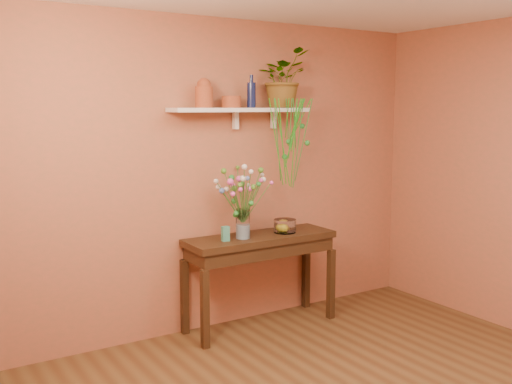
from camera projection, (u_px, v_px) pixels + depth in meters
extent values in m
cube|color=#AF5C40|center=(229.00, 175.00, 5.24)|extent=(4.00, 0.04, 2.70)
cube|color=#AF5C40|center=(52.00, 247.00, 2.51)|extent=(0.04, 4.00, 2.70)
cube|color=#321F12|center=(260.00, 238.00, 5.21)|extent=(1.36, 0.44, 0.06)
cube|color=#321F12|center=(260.00, 248.00, 5.23)|extent=(1.31, 0.40, 0.12)
cube|color=#321F12|center=(205.00, 309.00, 4.78)|extent=(0.06, 0.06, 0.65)
cube|color=#321F12|center=(331.00, 284.00, 5.46)|extent=(0.06, 0.06, 0.65)
cube|color=#321F12|center=(185.00, 297.00, 5.09)|extent=(0.06, 0.06, 0.65)
cube|color=#321F12|center=(306.00, 274.00, 5.78)|extent=(0.06, 0.06, 0.65)
cube|color=white|center=(241.00, 110.00, 5.08)|extent=(1.30, 0.24, 0.04)
cube|color=white|center=(236.00, 121.00, 5.17)|extent=(0.04, 0.05, 0.15)
cube|color=white|center=(274.00, 120.00, 5.38)|extent=(0.04, 0.05, 0.15)
cylinder|color=#993E2A|center=(204.00, 97.00, 4.84)|extent=(0.17, 0.17, 0.17)
sphere|color=#993E2A|center=(204.00, 85.00, 4.83)|extent=(0.11, 0.11, 0.11)
cylinder|color=#993E2A|center=(231.00, 102.00, 5.01)|extent=(0.17, 0.17, 0.10)
cylinder|color=#10173D|center=(251.00, 95.00, 5.09)|extent=(0.09, 0.09, 0.22)
cylinder|color=#10173D|center=(251.00, 79.00, 5.07)|extent=(0.03, 0.03, 0.06)
imported|color=#267A2B|center=(282.00, 78.00, 5.29)|extent=(0.59, 0.56, 0.52)
cylinder|color=#267A2B|center=(278.00, 141.00, 5.16)|extent=(0.23, 0.23, 0.74)
cylinder|color=#23981D|center=(299.00, 122.00, 5.33)|extent=(0.22, 0.07, 0.42)
cylinder|color=#23981D|center=(282.00, 142.00, 5.21)|extent=(0.18, 0.13, 0.76)
cylinder|color=#267A2B|center=(294.00, 124.00, 5.18)|extent=(0.17, 0.19, 0.45)
cylinder|color=#23981D|center=(282.00, 143.00, 5.20)|extent=(0.24, 0.11, 0.78)
cylinder|color=#23981D|center=(276.00, 143.00, 5.17)|extent=(0.27, 0.17, 0.78)
cylinder|color=#267A2B|center=(290.00, 129.00, 5.20)|extent=(0.05, 0.11, 0.53)
cylinder|color=#23981D|center=(296.00, 119.00, 5.26)|extent=(0.08, 0.09, 0.36)
cylinder|color=#23981D|center=(287.00, 119.00, 5.19)|extent=(0.09, 0.18, 0.35)
cylinder|color=#267A2B|center=(287.00, 119.00, 5.22)|extent=(0.08, 0.07, 0.35)
cylinder|color=#23981D|center=(293.00, 134.00, 5.18)|extent=(0.03, 0.21, 0.61)
cylinder|color=#23981D|center=(294.00, 144.00, 5.23)|extent=(0.09, 0.21, 0.80)
cylinder|color=#267A2B|center=(298.00, 144.00, 5.27)|extent=(0.02, 0.14, 0.80)
cylinder|color=#23981D|center=(294.00, 125.00, 5.25)|extent=(0.01, 0.10, 0.47)
cylinder|color=#23981D|center=(297.00, 121.00, 5.21)|extent=(0.04, 0.20, 0.39)
cylinder|color=#267A2B|center=(303.00, 141.00, 5.26)|extent=(0.02, 0.23, 0.74)
cylinder|color=#23981D|center=(297.00, 124.00, 5.24)|extent=(0.12, 0.05, 0.45)
sphere|color=#267A2B|center=(302.00, 126.00, 5.33)|extent=(0.05, 0.05, 0.05)
sphere|color=#267A2B|center=(285.00, 157.00, 5.28)|extent=(0.05, 0.05, 0.05)
sphere|color=#267A2B|center=(307.00, 143.00, 5.28)|extent=(0.05, 0.05, 0.05)
sphere|color=#267A2B|center=(289.00, 142.00, 5.27)|extent=(0.05, 0.05, 0.05)
cylinder|color=white|center=(243.00, 224.00, 5.06)|extent=(0.12, 0.12, 0.25)
cylinder|color=silver|center=(243.00, 231.00, 5.07)|extent=(0.11, 0.11, 0.12)
cylinder|color=#386B28|center=(247.00, 197.00, 4.94)|extent=(0.04, 0.19, 0.45)
sphere|color=silver|center=(251.00, 172.00, 4.83)|extent=(0.04, 0.04, 0.04)
cylinder|color=#386B28|center=(251.00, 203.00, 4.99)|extent=(0.06, 0.17, 0.34)
sphere|color=#267A2B|center=(259.00, 184.00, 4.91)|extent=(0.04, 0.04, 0.04)
cylinder|color=#386B28|center=(248.00, 205.00, 5.00)|extent=(0.04, 0.12, 0.31)
sphere|color=#549630|center=(253.00, 187.00, 4.94)|extent=(0.05, 0.05, 0.05)
cylinder|color=#386B28|center=(246.00, 205.00, 5.04)|extent=(0.05, 0.05, 0.29)
sphere|color=#E74DB8|center=(250.00, 189.00, 5.01)|extent=(0.05, 0.05, 0.05)
cylinder|color=#386B28|center=(257.00, 203.00, 5.00)|extent=(0.16, 0.20, 0.36)
sphere|color=#E74DB8|center=(272.00, 183.00, 4.94)|extent=(0.03, 0.03, 0.03)
cylinder|color=#386B28|center=(252.00, 201.00, 5.03)|extent=(0.12, 0.11, 0.37)
sphere|color=#E74DB8|center=(261.00, 180.00, 4.99)|extent=(0.04, 0.04, 0.04)
cylinder|color=#386B28|center=(252.00, 196.00, 5.08)|extent=(0.19, 0.01, 0.44)
sphere|color=#549630|center=(261.00, 170.00, 5.09)|extent=(0.05, 0.05, 0.05)
cylinder|color=#386B28|center=(253.00, 201.00, 5.06)|extent=(0.18, 0.06, 0.36)
sphere|color=silver|center=(263.00, 180.00, 5.06)|extent=(0.05, 0.05, 0.05)
cylinder|color=#386B28|center=(253.00, 198.00, 5.11)|extent=(0.23, 0.05, 0.39)
sphere|color=silver|center=(262.00, 175.00, 5.16)|extent=(0.03, 0.03, 0.03)
cylinder|color=#386B28|center=(245.00, 200.00, 5.07)|extent=(0.07, 0.04, 0.37)
sphere|color=#5474C4|center=(247.00, 178.00, 5.07)|extent=(0.04, 0.04, 0.04)
cylinder|color=#386B28|center=(246.00, 203.00, 5.07)|extent=(0.08, 0.04, 0.31)
sphere|color=silver|center=(248.00, 185.00, 5.08)|extent=(0.03, 0.03, 0.03)
cylinder|color=#386B28|center=(243.00, 203.00, 5.08)|extent=(0.05, 0.09, 0.32)
sphere|color=#267A2B|center=(243.00, 183.00, 5.11)|extent=(0.04, 0.04, 0.04)
cylinder|color=#386B28|center=(240.00, 194.00, 5.15)|extent=(0.09, 0.24, 0.45)
sphere|color=#549630|center=(238.00, 167.00, 5.25)|extent=(0.04, 0.04, 0.04)
cylinder|color=#386B28|center=(243.00, 205.00, 5.12)|extent=(0.09, 0.14, 0.28)
sphere|color=#E74DB8|center=(243.00, 188.00, 5.18)|extent=(0.04, 0.04, 0.04)
cylinder|color=#386B28|center=(241.00, 200.00, 5.10)|extent=(0.04, 0.13, 0.36)
sphere|color=#E74DB8|center=(239.00, 179.00, 5.13)|extent=(0.05, 0.05, 0.05)
cylinder|color=#386B28|center=(238.00, 204.00, 5.11)|extent=(0.01, 0.16, 0.30)
sphere|color=#E74DB8|center=(233.00, 185.00, 5.15)|extent=(0.04, 0.04, 0.04)
cylinder|color=#386B28|center=(239.00, 205.00, 5.07)|extent=(0.04, 0.09, 0.28)
sphere|color=#549630|center=(234.00, 188.00, 5.07)|extent=(0.06, 0.06, 0.06)
cylinder|color=#386B28|center=(230.00, 204.00, 5.07)|extent=(0.14, 0.18, 0.30)
sphere|color=silver|center=(218.00, 187.00, 5.08)|extent=(0.04, 0.04, 0.04)
cylinder|color=#386B28|center=(235.00, 206.00, 5.05)|extent=(0.11, 0.10, 0.28)
sphere|color=silver|center=(226.00, 189.00, 5.05)|extent=(0.04, 0.04, 0.04)
cylinder|color=#386B28|center=(232.00, 206.00, 5.03)|extent=(0.16, 0.09, 0.28)
sphere|color=#5474C4|center=(222.00, 191.00, 5.00)|extent=(0.05, 0.05, 0.05)
cylinder|color=#386B28|center=(230.00, 202.00, 5.02)|extent=(0.21, 0.10, 0.36)
sphere|color=silver|center=(216.00, 181.00, 4.97)|extent=(0.04, 0.04, 0.04)
cylinder|color=#386B28|center=(237.00, 200.00, 5.01)|extent=(0.11, 0.02, 0.39)
sphere|color=#267A2B|center=(232.00, 178.00, 4.96)|extent=(0.05, 0.05, 0.05)
cylinder|color=#386B28|center=(233.00, 197.00, 4.98)|extent=(0.19, 0.02, 0.45)
sphere|color=#549630|center=(224.00, 171.00, 4.89)|extent=(0.05, 0.05, 0.05)
cylinder|color=#386B28|center=(237.00, 202.00, 5.00)|extent=(0.13, 0.02, 0.36)
sphere|color=#E74DB8|center=(230.00, 182.00, 4.94)|extent=(0.06, 0.06, 0.06)
cylinder|color=#386B28|center=(238.00, 208.00, 4.99)|extent=(0.13, 0.06, 0.26)
sphere|color=#E74DB8|center=(233.00, 194.00, 4.91)|extent=(0.04, 0.04, 0.04)
cylinder|color=#386B28|center=(242.00, 206.00, 4.95)|extent=(0.11, 0.16, 0.31)
sphere|color=#E74DB8|center=(241.00, 190.00, 4.84)|extent=(0.04, 0.04, 0.04)
cylinder|color=#386B28|center=(241.00, 204.00, 4.97)|extent=(0.10, 0.11, 0.34)
sphere|color=#549630|center=(240.00, 185.00, 4.88)|extent=(0.04, 0.04, 0.04)
cylinder|color=#386B28|center=(243.00, 200.00, 4.99)|extent=(0.05, 0.08, 0.39)
sphere|color=silver|center=(243.00, 179.00, 4.92)|extent=(0.05, 0.05, 0.05)
cylinder|color=#386B28|center=(244.00, 195.00, 4.97)|extent=(0.06, 0.12, 0.49)
sphere|color=silver|center=(244.00, 167.00, 4.87)|extent=(0.05, 0.05, 0.05)
sphere|color=#267A2B|center=(237.00, 214.00, 5.03)|extent=(0.05, 0.05, 0.05)
sphere|color=#267A2B|center=(234.00, 201.00, 5.11)|extent=(0.05, 0.05, 0.05)
sphere|color=#267A2B|center=(245.00, 209.00, 5.15)|extent=(0.05, 0.05, 0.05)
sphere|color=#267A2B|center=(235.00, 215.00, 5.02)|extent=(0.05, 0.05, 0.05)
sphere|color=#267A2B|center=(251.00, 203.00, 4.92)|extent=(0.05, 0.05, 0.05)
sphere|color=#267A2B|center=(236.00, 214.00, 4.97)|extent=(0.05, 0.05, 0.05)
cylinder|color=white|center=(285.00, 226.00, 5.31)|extent=(0.20, 0.20, 0.12)
cylinder|color=white|center=(285.00, 232.00, 5.32)|extent=(0.20, 0.20, 0.01)
sphere|color=yellow|center=(283.00, 227.00, 5.33)|extent=(0.08, 0.08, 0.08)
cube|color=teal|center=(225.00, 234.00, 4.97)|extent=(0.07, 0.05, 0.12)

